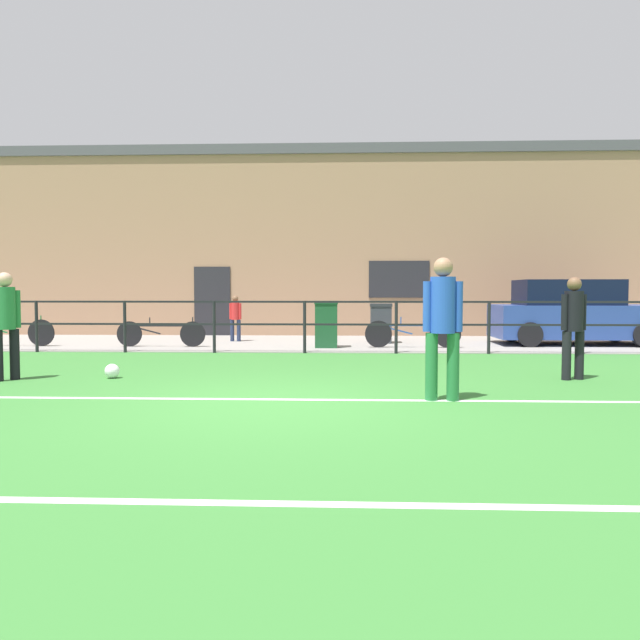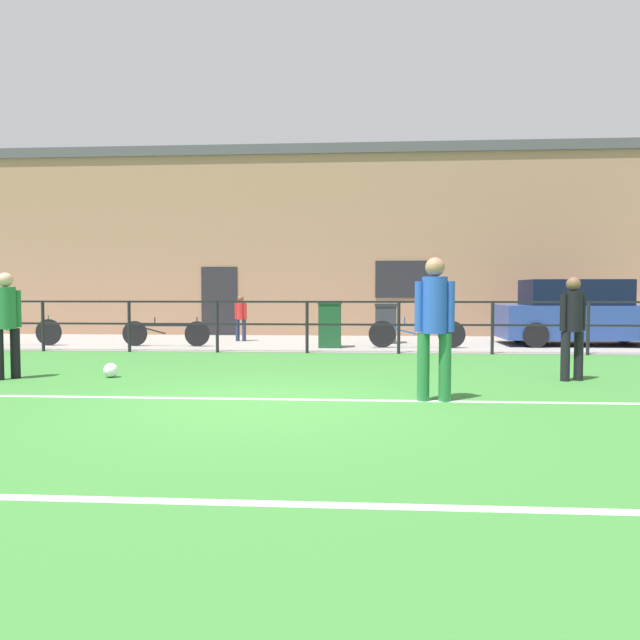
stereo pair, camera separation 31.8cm
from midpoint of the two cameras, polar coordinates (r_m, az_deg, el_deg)
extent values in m
cube|color=#387A33|center=(7.40, -4.23, -8.03)|extent=(60.00, 44.00, 0.04)
cube|color=white|center=(7.69, -3.91, -7.45)|extent=(36.00, 0.11, 0.00)
cube|color=white|center=(4.15, -11.24, -16.41)|extent=(36.00, 0.11, 0.00)
cube|color=gray|center=(15.79, 0.17, -2.17)|extent=(48.00, 5.00, 0.02)
cylinder|color=black|center=(14.98, -24.09, -0.51)|extent=(0.07, 0.07, 1.15)
cylinder|color=black|center=(14.15, -16.92, -0.57)|extent=(0.07, 0.07, 1.15)
cylinder|color=black|center=(13.56, -9.00, -0.62)|extent=(0.07, 0.07, 1.15)
cylinder|color=black|center=(13.26, -0.54, -0.66)|extent=(0.07, 0.07, 1.15)
cylinder|color=black|center=(13.25, 8.11, -0.69)|extent=(0.07, 0.07, 1.15)
cylinder|color=black|center=(13.54, 16.58, -0.70)|extent=(0.07, 0.07, 1.15)
cylinder|color=black|center=(14.12, 24.53, -0.70)|extent=(0.07, 0.07, 1.15)
cube|color=black|center=(13.24, -0.54, 1.73)|extent=(36.00, 0.04, 0.04)
cube|color=black|center=(13.25, -0.54, -0.41)|extent=(36.00, 0.04, 0.04)
cube|color=#A37A5B|center=(19.47, 0.90, 6.76)|extent=(28.00, 2.40, 5.46)
cube|color=#232328|center=(18.66, -8.98, 1.75)|extent=(1.10, 0.04, 2.10)
cube|color=#232328|center=(18.24, 8.57, 3.83)|extent=(1.80, 0.04, 1.10)
cube|color=#4C4C51|center=(19.88, 0.90, 15.07)|extent=(28.00, 2.56, 0.30)
cylinder|color=black|center=(10.08, 24.01, -3.12)|extent=(0.14, 0.14, 0.75)
cylinder|color=black|center=(9.94, 22.96, -3.18)|extent=(0.14, 0.14, 0.75)
cylinder|color=black|center=(9.97, 23.56, 0.75)|extent=(0.28, 0.28, 0.62)
sphere|color=brown|center=(9.96, 23.61, 3.13)|extent=(0.21, 0.21, 0.21)
cylinder|color=black|center=(10.07, 24.31, 0.66)|extent=(0.10, 0.10, 0.55)
cylinder|color=black|center=(9.86, 22.80, 0.65)|extent=(0.10, 0.10, 0.55)
cylinder|color=black|center=(10.50, -26.00, -2.84)|extent=(0.14, 0.14, 0.78)
cylinder|color=#237038|center=(10.42, -26.70, 1.03)|extent=(0.29, 0.29, 0.64)
sphere|color=tan|center=(10.41, -26.75, 3.41)|extent=(0.22, 0.22, 0.22)
cylinder|color=#237038|center=(10.48, -25.81, 0.96)|extent=(0.10, 0.10, 0.58)
cylinder|color=#237038|center=(7.64, 10.89, -4.38)|extent=(0.15, 0.15, 0.84)
cylinder|color=#237038|center=(7.67, 12.85, -4.37)|extent=(0.15, 0.15, 0.84)
cylinder|color=blue|center=(7.60, 11.93, 1.39)|extent=(0.31, 0.31, 0.70)
sphere|color=#A37556|center=(7.60, 11.96, 4.91)|extent=(0.24, 0.24, 0.24)
cylinder|color=blue|center=(7.58, 10.51, 1.25)|extent=(0.11, 0.11, 0.62)
cylinder|color=blue|center=(7.62, 13.34, 1.23)|extent=(0.11, 0.11, 0.62)
sphere|color=white|center=(10.07, -18.26, -4.52)|extent=(0.23, 0.23, 0.23)
cylinder|color=#232D4C|center=(16.32, -6.61, -0.98)|extent=(0.11, 0.11, 0.58)
cylinder|color=#232D4C|center=(16.38, -7.21, -0.97)|extent=(0.11, 0.11, 0.58)
cylinder|color=red|center=(16.32, -6.93, 0.89)|extent=(0.21, 0.21, 0.48)
sphere|color=brown|center=(16.31, -6.93, 2.01)|extent=(0.16, 0.16, 0.16)
cylinder|color=red|center=(16.28, -6.49, 0.84)|extent=(0.08, 0.08, 0.43)
cylinder|color=red|center=(16.36, -7.35, 0.84)|extent=(0.08, 0.08, 0.43)
cube|color=#28428E|center=(16.48, 23.94, -0.15)|extent=(3.99, 1.69, 0.83)
cube|color=black|center=(16.39, 23.33, 2.40)|extent=(2.39, 1.42, 0.63)
cylinder|color=black|center=(15.30, 20.19, -1.33)|extent=(0.60, 0.18, 0.60)
cylinder|color=black|center=(16.86, 18.64, -0.95)|extent=(0.60, 0.18, 0.60)
cylinder|color=black|center=(17.75, 27.14, -0.93)|extent=(0.60, 0.18, 0.60)
cylinder|color=black|center=(14.44, 6.50, -1.33)|extent=(0.64, 0.04, 0.64)
cylinder|color=black|center=(14.61, 12.91, -1.34)|extent=(0.64, 0.04, 0.64)
cube|color=#234C99|center=(14.49, 9.73, -0.51)|extent=(1.27, 0.04, 0.04)
cube|color=#234C99|center=(14.46, 8.12, -0.92)|extent=(0.80, 0.03, 0.23)
cylinder|color=#234C99|center=(14.46, 8.61, -0.12)|extent=(0.03, 0.03, 0.20)
cylinder|color=#234C99|center=(14.59, 12.92, -0.25)|extent=(0.03, 0.03, 0.28)
cylinder|color=black|center=(16.29, -23.69, -1.07)|extent=(0.65, 0.04, 0.65)
cube|color=#1E6633|center=(16.68, -26.24, -0.30)|extent=(1.30, 0.04, 0.04)
cube|color=#1E6633|center=(16.90, -27.46, -0.65)|extent=(0.82, 0.03, 0.24)
cylinder|color=#1E6633|center=(16.82, -27.11, 0.04)|extent=(0.03, 0.03, 0.20)
cylinder|color=#1E6633|center=(16.27, -23.71, -0.07)|extent=(0.03, 0.03, 0.28)
cylinder|color=black|center=(15.40, -16.48, -1.23)|extent=(0.61, 0.04, 0.61)
cylinder|color=black|center=(14.93, -10.90, -1.29)|extent=(0.61, 0.04, 0.61)
cube|color=black|center=(15.13, -13.74, -0.51)|extent=(1.21, 0.04, 0.04)
cube|color=black|center=(15.26, -15.12, -0.87)|extent=(0.76, 0.03, 0.22)
cylinder|color=black|center=(15.21, -14.72, -0.13)|extent=(0.03, 0.03, 0.20)
cylinder|color=black|center=(14.91, -10.91, -0.26)|extent=(0.03, 0.03, 0.28)
cube|color=#33383D|center=(15.69, 6.77, -0.46)|extent=(0.53, 0.44, 0.94)
cube|color=#282C30|center=(15.67, 6.79, 1.41)|extent=(0.56, 0.47, 0.08)
cube|color=#194C28|center=(14.38, 1.57, -0.56)|extent=(0.52, 0.44, 1.03)
cube|color=#143D20|center=(14.36, 1.57, 1.66)|extent=(0.55, 0.47, 0.08)
camera|label=1|loc=(0.16, -89.20, 0.04)|focal=33.97mm
camera|label=2|loc=(0.16, 90.80, -0.04)|focal=33.97mm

